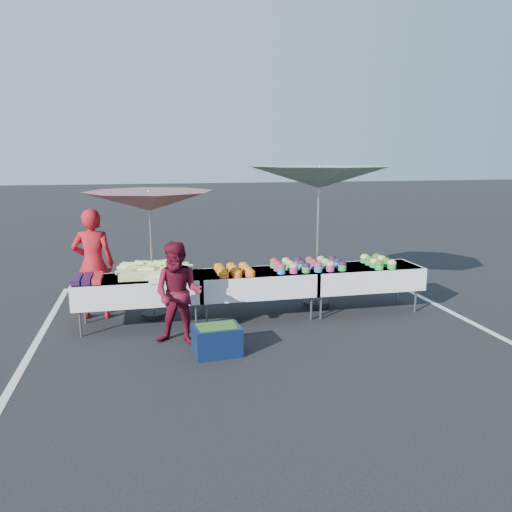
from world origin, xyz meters
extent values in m
plane|color=black|center=(0.00, 0.00, 0.00)|extent=(80.00, 80.00, 0.00)
cube|color=silver|center=(-3.20, 0.00, 0.00)|extent=(0.10, 5.00, 0.00)
cube|color=silver|center=(3.20, 0.00, 0.00)|extent=(0.10, 5.00, 0.00)
cube|color=white|center=(-1.80, 0.00, 0.73)|extent=(1.80, 0.75, 0.04)
cube|color=white|center=(-1.80, 0.00, 0.57)|extent=(1.86, 0.81, 0.36)
cylinder|color=slate|center=(-2.62, -0.29, 0.20)|extent=(0.04, 0.04, 0.39)
cylinder|color=slate|center=(-2.62, 0.29, 0.20)|extent=(0.04, 0.04, 0.39)
cylinder|color=slate|center=(-0.98, -0.29, 0.20)|extent=(0.04, 0.04, 0.39)
cylinder|color=slate|center=(-0.98, 0.29, 0.20)|extent=(0.04, 0.04, 0.39)
cube|color=white|center=(0.00, 0.00, 0.73)|extent=(1.80, 0.75, 0.04)
cube|color=white|center=(0.00, 0.00, 0.57)|extent=(1.86, 0.81, 0.36)
cylinder|color=slate|center=(-0.82, -0.29, 0.20)|extent=(0.04, 0.04, 0.39)
cylinder|color=slate|center=(-0.82, 0.29, 0.20)|extent=(0.04, 0.04, 0.39)
cylinder|color=slate|center=(0.82, -0.29, 0.20)|extent=(0.04, 0.04, 0.39)
cylinder|color=slate|center=(0.82, 0.29, 0.20)|extent=(0.04, 0.04, 0.39)
cube|color=white|center=(1.80, 0.00, 0.73)|extent=(1.80, 0.75, 0.04)
cube|color=white|center=(1.80, 0.00, 0.57)|extent=(1.86, 0.81, 0.36)
cylinder|color=slate|center=(0.98, -0.29, 0.20)|extent=(0.04, 0.04, 0.39)
cylinder|color=slate|center=(0.98, 0.29, 0.20)|extent=(0.04, 0.04, 0.39)
cylinder|color=slate|center=(2.62, -0.29, 0.20)|extent=(0.04, 0.04, 0.39)
cylinder|color=slate|center=(2.62, 0.29, 0.20)|extent=(0.04, 0.04, 0.39)
cube|color=black|center=(-2.65, -0.27, 0.79)|extent=(0.12, 0.12, 0.08)
cube|color=black|center=(-2.65, -0.13, 0.79)|extent=(0.12, 0.12, 0.08)
cube|color=black|center=(-2.65, 0.01, 0.79)|extent=(0.12, 0.12, 0.08)
cube|color=black|center=(-2.65, 0.15, 0.79)|extent=(0.12, 0.12, 0.08)
cube|color=black|center=(-2.51, -0.27, 0.79)|extent=(0.12, 0.12, 0.08)
cube|color=black|center=(-2.51, -0.13, 0.79)|extent=(0.12, 0.12, 0.08)
cube|color=black|center=(-2.51, 0.01, 0.79)|extent=(0.12, 0.12, 0.08)
cube|color=black|center=(-2.51, 0.15, 0.79)|extent=(0.12, 0.12, 0.08)
cube|color=#9D2B10|center=(-2.37, -0.27, 0.79)|extent=(0.12, 0.12, 0.08)
cube|color=#9D2B10|center=(-2.37, -0.13, 0.79)|extent=(0.12, 0.12, 0.08)
cube|color=#9D2B10|center=(-2.37, 0.01, 0.79)|extent=(0.12, 0.12, 0.08)
cube|color=#9D2B10|center=(-2.37, 0.15, 0.79)|extent=(0.12, 0.12, 0.08)
cube|color=#A2BC60|center=(-1.55, 0.05, 0.82)|extent=(1.05, 0.55, 0.14)
cylinder|color=#A2BC60|center=(-1.25, 0.20, 0.85)|extent=(0.27, 0.09, 0.10)
cylinder|color=#A2BC60|center=(-1.93, 0.10, 0.92)|extent=(0.27, 0.14, 0.07)
cylinder|color=#A2BC60|center=(-1.44, -0.06, 0.97)|extent=(0.27, 0.14, 0.09)
cylinder|color=#A2BC60|center=(-1.97, 0.08, 0.87)|extent=(0.27, 0.15, 0.10)
cylinder|color=#A2BC60|center=(-1.73, -0.01, 0.91)|extent=(0.27, 0.15, 0.08)
cylinder|color=#A2BC60|center=(-1.59, 0.09, 0.94)|extent=(0.27, 0.10, 0.10)
cylinder|color=#A2BC60|center=(-1.59, -0.03, 0.94)|extent=(0.27, 0.07, 0.08)
cylinder|color=#A2BC60|center=(-1.68, -0.13, 0.90)|extent=(0.27, 0.14, 0.09)
cylinder|color=#A2BC60|center=(-1.71, 0.25, 0.92)|extent=(0.27, 0.12, 0.08)
cylinder|color=#A2BC60|center=(-1.09, 0.14, 0.87)|extent=(0.27, 0.16, 0.08)
cylinder|color=#A2BC60|center=(-1.86, 0.01, 0.92)|extent=(0.27, 0.11, 0.07)
cylinder|color=#A2BC60|center=(-1.64, -0.18, 0.85)|extent=(0.27, 0.10, 0.07)
cylinder|color=#A2BC60|center=(-1.44, 0.19, 0.93)|extent=(0.27, 0.12, 0.08)
cylinder|color=#A2BC60|center=(-1.98, -0.17, 0.90)|extent=(0.27, 0.15, 0.08)
cylinder|color=#A2BC60|center=(-1.89, 0.09, 0.94)|extent=(0.27, 0.10, 0.08)
cylinder|color=#A2BC60|center=(-1.34, 0.00, 0.90)|extent=(0.27, 0.16, 0.10)
cylinder|color=#A2BC60|center=(-1.83, -0.02, 0.97)|extent=(0.27, 0.12, 0.09)
cylinder|color=#A2BC60|center=(-1.28, -0.18, 0.95)|extent=(0.27, 0.09, 0.07)
cylinder|color=#A2BC60|center=(-1.22, -0.15, 0.88)|extent=(0.27, 0.10, 0.09)
cube|color=white|center=(-1.50, -0.30, 0.78)|extent=(0.30, 0.25, 0.05)
cylinder|color=#FF611C|center=(-0.55, -0.28, 0.78)|extent=(0.15, 0.15, 0.05)
ellipsoid|color=#C5780B|center=(-0.55, -0.28, 0.81)|extent=(0.15, 0.15, 0.08)
cylinder|color=#FF611C|center=(-0.55, -0.10, 0.78)|extent=(0.15, 0.15, 0.05)
ellipsoid|color=#C5780B|center=(-0.55, -0.10, 0.81)|extent=(0.15, 0.15, 0.08)
cylinder|color=#FF611C|center=(-0.55, 0.08, 0.78)|extent=(0.15, 0.15, 0.05)
ellipsoid|color=#C5780B|center=(-0.55, 0.08, 0.81)|extent=(0.15, 0.15, 0.08)
cylinder|color=#FF611C|center=(-0.55, 0.26, 0.78)|extent=(0.15, 0.15, 0.05)
ellipsoid|color=#C5780B|center=(-0.55, 0.26, 0.81)|extent=(0.15, 0.15, 0.08)
cylinder|color=#FF611C|center=(-0.35, -0.28, 0.78)|extent=(0.15, 0.15, 0.05)
ellipsoid|color=#C5780B|center=(-0.35, -0.28, 0.81)|extent=(0.15, 0.15, 0.08)
cylinder|color=#FF611C|center=(-0.35, -0.10, 0.78)|extent=(0.15, 0.15, 0.05)
ellipsoid|color=#C5780B|center=(-0.35, -0.10, 0.81)|extent=(0.15, 0.15, 0.08)
cylinder|color=#FF611C|center=(-0.35, 0.08, 0.78)|extent=(0.15, 0.15, 0.05)
ellipsoid|color=#C5780B|center=(-0.35, 0.08, 0.81)|extent=(0.15, 0.15, 0.08)
cylinder|color=#FF611C|center=(-0.35, 0.26, 0.78)|extent=(0.15, 0.15, 0.05)
ellipsoid|color=#C5780B|center=(-0.35, 0.26, 0.81)|extent=(0.15, 0.15, 0.08)
cylinder|color=#FF611C|center=(-0.15, -0.28, 0.78)|extent=(0.15, 0.15, 0.05)
ellipsoid|color=#C5780B|center=(-0.15, -0.28, 0.81)|extent=(0.15, 0.15, 0.08)
cylinder|color=#FF611C|center=(-0.15, -0.10, 0.78)|extent=(0.15, 0.15, 0.05)
ellipsoid|color=#C5780B|center=(-0.15, -0.10, 0.81)|extent=(0.15, 0.15, 0.08)
cylinder|color=#FF611C|center=(-0.15, 0.08, 0.78)|extent=(0.15, 0.15, 0.05)
ellipsoid|color=#C5780B|center=(-0.15, 0.08, 0.81)|extent=(0.15, 0.15, 0.08)
cylinder|color=#FF611C|center=(-0.15, 0.26, 0.78)|extent=(0.15, 0.15, 0.05)
ellipsoid|color=#C5780B|center=(-0.15, 0.26, 0.81)|extent=(0.15, 0.15, 0.08)
cylinder|color=blue|center=(0.35, -0.22, 0.80)|extent=(0.13, 0.13, 0.10)
ellipsoid|color=maroon|center=(0.35, -0.22, 0.86)|extent=(0.14, 0.14, 0.10)
cylinder|color=#BD287F|center=(0.35, 0.00, 0.80)|extent=(0.13, 0.13, 0.10)
ellipsoid|color=maroon|center=(0.35, 0.00, 0.86)|extent=(0.14, 0.14, 0.10)
cylinder|color=green|center=(0.35, 0.22, 0.80)|extent=(0.13, 0.13, 0.10)
ellipsoid|color=maroon|center=(0.35, 0.22, 0.86)|extent=(0.14, 0.14, 0.10)
cylinder|color=#BD287F|center=(0.55, -0.22, 0.80)|extent=(0.13, 0.13, 0.10)
ellipsoid|color=#A18F4E|center=(0.55, -0.22, 0.86)|extent=(0.14, 0.14, 0.10)
cylinder|color=green|center=(0.55, 0.00, 0.80)|extent=(0.13, 0.13, 0.10)
ellipsoid|color=#A18F4E|center=(0.55, 0.00, 0.86)|extent=(0.14, 0.14, 0.10)
cylinder|color=blue|center=(0.55, 0.22, 0.80)|extent=(0.13, 0.13, 0.10)
ellipsoid|color=#A18F4E|center=(0.55, 0.22, 0.86)|extent=(0.14, 0.14, 0.10)
cylinder|color=green|center=(0.75, -0.22, 0.80)|extent=(0.13, 0.13, 0.10)
ellipsoid|color=black|center=(0.75, -0.22, 0.86)|extent=(0.14, 0.14, 0.10)
cylinder|color=blue|center=(0.75, 0.00, 0.80)|extent=(0.13, 0.13, 0.10)
ellipsoid|color=black|center=(0.75, 0.00, 0.86)|extent=(0.14, 0.14, 0.10)
cylinder|color=#BD287F|center=(0.75, 0.22, 0.80)|extent=(0.13, 0.13, 0.10)
ellipsoid|color=black|center=(0.75, 0.22, 0.86)|extent=(0.14, 0.14, 0.10)
cylinder|color=blue|center=(0.95, -0.22, 0.80)|extent=(0.13, 0.13, 0.10)
ellipsoid|color=maroon|center=(0.95, -0.22, 0.86)|extent=(0.14, 0.14, 0.10)
cylinder|color=#BD287F|center=(0.95, 0.00, 0.80)|extent=(0.13, 0.13, 0.10)
ellipsoid|color=maroon|center=(0.95, 0.00, 0.86)|extent=(0.14, 0.14, 0.10)
cylinder|color=green|center=(0.95, 0.22, 0.80)|extent=(0.13, 0.13, 0.10)
ellipsoid|color=maroon|center=(0.95, 0.22, 0.86)|extent=(0.14, 0.14, 0.10)
cylinder|color=#BD287F|center=(1.15, -0.22, 0.80)|extent=(0.13, 0.13, 0.10)
ellipsoid|color=#A18F4E|center=(1.15, -0.22, 0.86)|extent=(0.14, 0.14, 0.10)
cylinder|color=green|center=(1.15, 0.00, 0.80)|extent=(0.13, 0.13, 0.10)
ellipsoid|color=#A18F4E|center=(1.15, 0.00, 0.86)|extent=(0.14, 0.14, 0.10)
cylinder|color=blue|center=(1.15, 0.22, 0.80)|extent=(0.13, 0.13, 0.10)
ellipsoid|color=#A18F4E|center=(1.15, 0.22, 0.86)|extent=(0.14, 0.14, 0.10)
cylinder|color=green|center=(1.35, -0.22, 0.80)|extent=(0.13, 0.13, 0.10)
ellipsoid|color=black|center=(1.35, -0.22, 0.86)|extent=(0.14, 0.14, 0.10)
cylinder|color=blue|center=(1.35, 0.00, 0.80)|extent=(0.13, 0.13, 0.10)
ellipsoid|color=black|center=(1.35, 0.00, 0.86)|extent=(0.14, 0.14, 0.10)
cylinder|color=#BD287F|center=(1.35, 0.22, 0.80)|extent=(0.13, 0.13, 0.10)
ellipsoid|color=black|center=(1.35, 0.22, 0.86)|extent=(0.14, 0.14, 0.10)
cylinder|color=green|center=(1.95, -0.28, 0.79)|extent=(0.14, 0.14, 0.08)
ellipsoid|color=#1A611A|center=(1.95, -0.28, 0.84)|extent=(0.14, 0.14, 0.11)
cylinder|color=green|center=(1.95, -0.10, 0.79)|extent=(0.14, 0.14, 0.08)
ellipsoid|color=#E1DB65|center=(1.95, -0.10, 0.84)|extent=(0.14, 0.14, 0.11)
cylinder|color=green|center=(1.95, 0.08, 0.79)|extent=(0.14, 0.14, 0.08)
ellipsoid|color=#1A611A|center=(1.95, 0.08, 0.84)|extent=(0.14, 0.14, 0.11)
cylinder|color=green|center=(1.95, 0.26, 0.79)|extent=(0.14, 0.14, 0.08)
ellipsoid|color=#E1DB65|center=(1.95, 0.26, 0.84)|extent=(0.14, 0.14, 0.11)
cylinder|color=green|center=(2.17, -0.28, 0.79)|extent=(0.14, 0.14, 0.08)
ellipsoid|color=#E1DB65|center=(2.17, -0.28, 0.84)|extent=(0.14, 0.14, 0.11)
cylinder|color=green|center=(2.17, -0.10, 0.79)|extent=(0.14, 0.14, 0.08)
ellipsoid|color=#1A611A|center=(2.17, -0.10, 0.84)|extent=(0.14, 0.14, 0.11)
cylinder|color=green|center=(2.17, 0.08, 0.79)|extent=(0.14, 0.14, 0.08)
ellipsoid|color=#E1DB65|center=(2.17, 0.08, 0.84)|extent=(0.14, 0.14, 0.11)
cylinder|color=green|center=(2.17, 0.26, 0.79)|extent=(0.14, 0.14, 0.08)
ellipsoid|color=#1A611A|center=(2.17, 0.26, 0.84)|extent=(0.14, 0.14, 0.11)
imported|color=#A7131D|center=(-2.48, 0.55, 0.87)|extent=(0.67, 0.48, 1.74)
imported|color=#5C0D1F|center=(-1.26, -0.86, 0.71)|extent=(0.84, 0.76, 1.41)
cylinder|color=black|center=(-1.59, 0.40, 0.03)|extent=(0.38, 0.38, 0.07)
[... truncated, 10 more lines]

